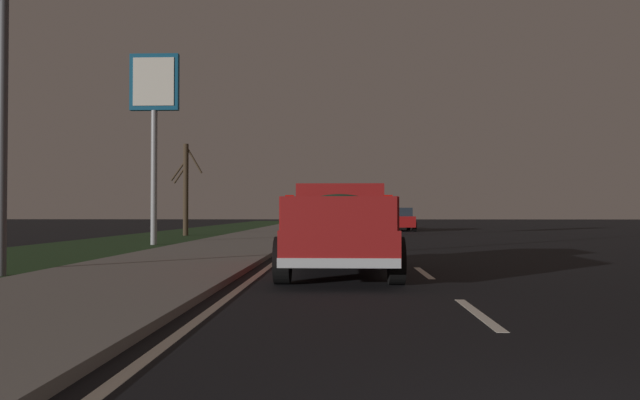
% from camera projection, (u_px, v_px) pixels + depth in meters
% --- Properties ---
extents(ground, '(144.00, 144.00, 0.00)m').
position_uv_depth(ground, '(377.00, 238.00, 29.74)').
color(ground, black).
extents(sidewalk_shoulder, '(108.00, 4.00, 0.12)m').
position_uv_depth(sidewalk_shoulder, '(261.00, 236.00, 29.96)').
color(sidewalk_shoulder, slate).
rests_on(sidewalk_shoulder, ground).
extents(grass_verge, '(108.00, 6.00, 0.01)m').
position_uv_depth(grass_verge, '(161.00, 237.00, 30.14)').
color(grass_verge, '#1E3819').
rests_on(grass_verge, ground).
extents(lane_markings, '(108.00, 3.54, 0.01)m').
position_uv_depth(lane_markings, '(326.00, 236.00, 31.62)').
color(lane_markings, silver).
rests_on(lane_markings, ground).
extents(pickup_truck, '(5.42, 2.29, 1.87)m').
position_uv_depth(pickup_truck, '(340.00, 226.00, 12.52)').
color(pickup_truck, maroon).
rests_on(pickup_truck, ground).
extents(sedan_red, '(4.43, 2.08, 1.54)m').
position_uv_depth(sedan_red, '(398.00, 219.00, 40.38)').
color(sedan_red, maroon).
rests_on(sedan_red, ground).
extents(sedan_blue, '(4.40, 2.02, 1.54)m').
position_uv_depth(sedan_blue, '(343.00, 219.00, 42.78)').
color(sedan_blue, navy).
rests_on(sedan_blue, ground).
extents(gas_price_sign, '(0.27, 1.90, 7.41)m').
position_uv_depth(gas_price_sign, '(154.00, 101.00, 23.54)').
color(gas_price_sign, '#99999E').
rests_on(gas_price_sign, ground).
extents(street_light_near, '(0.36, 1.97, 8.99)m').
position_uv_depth(street_light_near, '(17.00, 9.00, 12.13)').
color(street_light_near, '#4C4C51').
rests_on(street_light_near, ground).
extents(bare_tree_far, '(1.22, 1.77, 4.93)m').
position_uv_depth(bare_tree_far, '(186.00, 187.00, 32.58)').
color(bare_tree_far, '#423323').
rests_on(bare_tree_far, ground).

